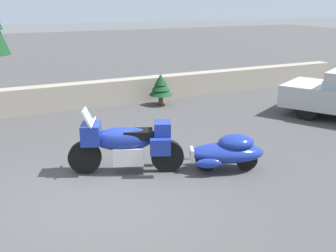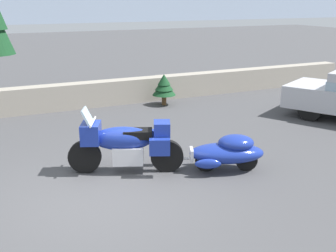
% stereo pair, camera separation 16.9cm
% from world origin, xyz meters
% --- Properties ---
extents(ground_plane, '(80.00, 80.00, 0.00)m').
position_xyz_m(ground_plane, '(0.00, 0.00, 0.00)').
color(ground_plane, '#424244').
extents(stone_guard_wall, '(24.00, 0.58, 0.80)m').
position_xyz_m(stone_guard_wall, '(0.21, 6.49, 0.39)').
color(stone_guard_wall, gray).
rests_on(stone_guard_wall, ground).
extents(touring_motorcycle, '(2.17, 1.28, 1.33)m').
position_xyz_m(touring_motorcycle, '(0.79, 0.86, 0.62)').
color(touring_motorcycle, black).
rests_on(touring_motorcycle, ground).
extents(car_shaped_trailer, '(2.16, 1.24, 0.76)m').
position_xyz_m(car_shaped_trailer, '(2.67, 0.05, 0.41)').
color(car_shaped_trailer, black).
rests_on(car_shaped_trailer, ground).
extents(pine_sapling_near, '(0.77, 0.77, 1.03)m').
position_xyz_m(pine_sapling_near, '(3.82, 5.63, 0.65)').
color(pine_sapling_near, brown).
rests_on(pine_sapling_near, ground).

